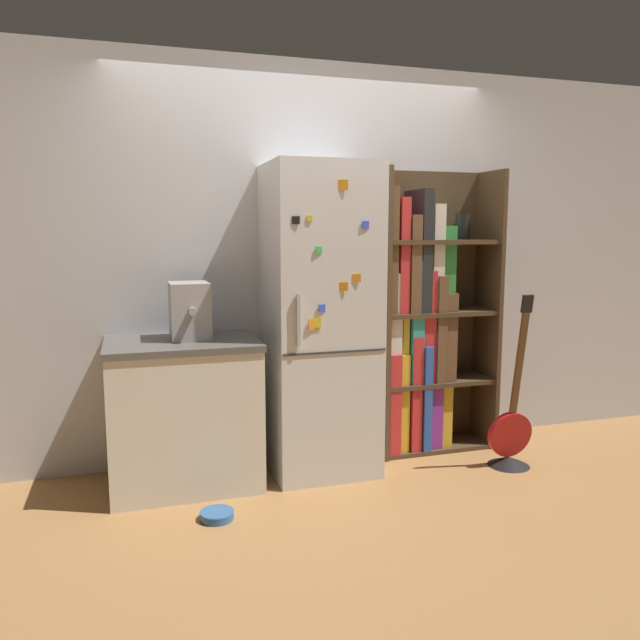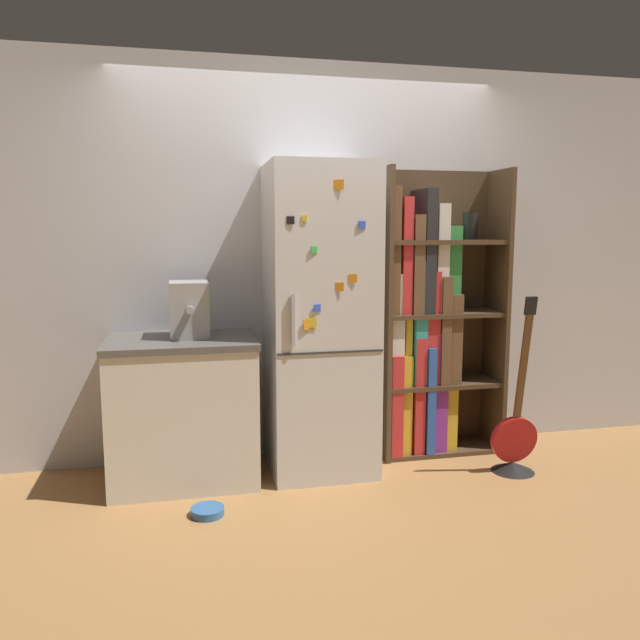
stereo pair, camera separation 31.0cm
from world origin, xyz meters
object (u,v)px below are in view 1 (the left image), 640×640
object	(u,v)px
bookshelf	(420,325)
guitar	(510,441)
espresso_machine	(190,311)
pet_bowl	(217,515)
refrigerator	(320,320)

from	to	relation	value
bookshelf	guitar	size ratio (longest dim) A/B	1.70
espresso_machine	guitar	bearing A→B (deg)	-10.95
espresso_machine	pet_bowl	xyz separation A→B (m)	(0.06, -0.58, -1.02)
bookshelf	pet_bowl	distance (m)	1.86
refrigerator	guitar	size ratio (longest dim) A/B	1.70
bookshelf	guitar	bearing A→B (deg)	-50.14
bookshelf	refrigerator	bearing A→B (deg)	-168.74
refrigerator	bookshelf	bearing A→B (deg)	11.26
guitar	pet_bowl	world-z (taller)	guitar
refrigerator	bookshelf	distance (m)	0.79
espresso_machine	guitar	distance (m)	2.19
bookshelf	pet_bowl	bearing A→B (deg)	-155.09
espresso_machine	refrigerator	bearing A→B (deg)	-2.71
refrigerator	espresso_machine	size ratio (longest dim) A/B	5.68
bookshelf	espresso_machine	size ratio (longest dim) A/B	5.69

